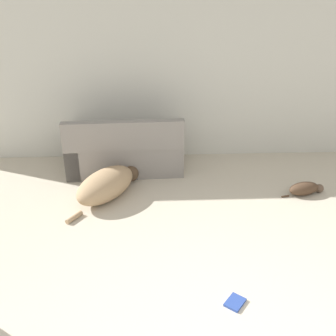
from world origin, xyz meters
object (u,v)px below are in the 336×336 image
(couch, at_px, (125,152))
(book_blue, at_px, (235,302))
(dog, at_px, (107,184))
(cat, at_px, (305,189))

(couch, distance_m, book_blue, 2.93)
(book_blue, bearing_deg, couch, 112.11)
(couch, bearing_deg, dog, 74.19)
(book_blue, bearing_deg, dog, 124.09)
(dog, xyz_separation_m, cat, (2.59, -0.06, -0.10))
(couch, height_order, cat, couch)
(dog, distance_m, book_blue, 2.30)
(book_blue, bearing_deg, cat, 54.73)
(dog, bearing_deg, cat, -58.13)
(couch, bearing_deg, book_blue, 109.66)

